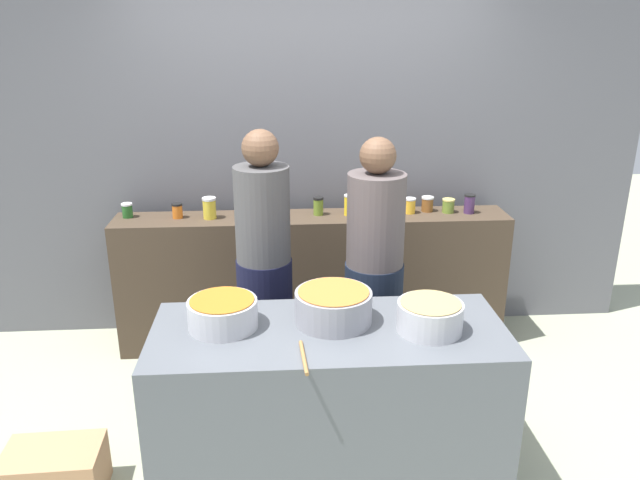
{
  "coord_description": "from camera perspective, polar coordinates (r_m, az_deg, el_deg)",
  "views": [
    {
      "loc": [
        -0.22,
        -2.9,
        2.21
      ],
      "look_at": [
        0.0,
        0.35,
        1.05
      ],
      "focal_mm": 34.47,
      "sensor_mm": 36.0,
      "label": 1
    }
  ],
  "objects": [
    {
      "name": "cooking_pot_left",
      "position": [
        2.98,
        -9.02,
        -6.75
      ],
      "size": [
        0.33,
        0.33,
        0.14
      ],
      "color": "#B7B7BC",
      "rests_on": "prep_table"
    },
    {
      "name": "cook_in_cap",
      "position": [
        3.65,
        5.01,
        -4.3
      ],
      "size": [
        0.35,
        0.35,
        1.62
      ],
      "color": "#161E2F",
      "rests_on": "ground"
    },
    {
      "name": "cooking_pot_right",
      "position": [
        2.95,
        10.16,
        -7.01
      ],
      "size": [
        0.31,
        0.31,
        0.15
      ],
      "color": "#B7B7BC",
      "rests_on": "prep_table"
    },
    {
      "name": "preserve_jar_5",
      "position": [
        4.2,
        2.71,
        3.27
      ],
      "size": [
        0.07,
        0.07,
        0.14
      ],
      "color": "yellow",
      "rests_on": "display_shelf"
    },
    {
      "name": "preserve_jar_0",
      "position": [
        4.35,
        -17.46,
        2.65
      ],
      "size": [
        0.07,
        0.07,
        0.1
      ],
      "color": "#225821",
      "rests_on": "display_shelf"
    },
    {
      "name": "prep_table",
      "position": [
        3.16,
        0.83,
        -14.94
      ],
      "size": [
        1.7,
        0.7,
        0.83
      ],
      "primitive_type": "cube",
      "color": "#575B61",
      "rests_on": "ground"
    },
    {
      "name": "preserve_jar_9",
      "position": [
        4.36,
        9.94,
        3.32
      ],
      "size": [
        0.08,
        0.08,
        0.1
      ],
      "color": "brown",
      "rests_on": "display_shelf"
    },
    {
      "name": "preserve_jar_1",
      "position": [
        4.25,
        -13.1,
        2.68
      ],
      "size": [
        0.07,
        0.07,
        0.1
      ],
      "color": "orange",
      "rests_on": "display_shelf"
    },
    {
      "name": "preserve_jar_6",
      "position": [
        4.27,
        4.69,
        3.32
      ],
      "size": [
        0.09,
        0.09,
        0.12
      ],
      "color": "brown",
      "rests_on": "display_shelf"
    },
    {
      "name": "display_shelf",
      "position": [
        4.36,
        -0.67,
        -3.78
      ],
      "size": [
        2.7,
        0.36,
        0.96
      ],
      "primitive_type": "cube",
      "color": "#443527",
      "rests_on": "ground"
    },
    {
      "name": "preserve_jar_2",
      "position": [
        4.19,
        -10.23,
        2.95
      ],
      "size": [
        0.09,
        0.09,
        0.14
      ],
      "color": "gold",
      "rests_on": "display_shelf"
    },
    {
      "name": "preserve_jar_8",
      "position": [
        4.29,
        8.34,
        3.18
      ],
      "size": [
        0.08,
        0.08,
        0.11
      ],
      "color": "gold",
      "rests_on": "display_shelf"
    },
    {
      "name": "preserve_jar_10",
      "position": [
        4.36,
        11.83,
        3.14
      ],
      "size": [
        0.09,
        0.09,
        0.1
      ],
      "color": "olive",
      "rests_on": "display_shelf"
    },
    {
      "name": "preserve_jar_7",
      "position": [
        4.31,
        6.9,
        3.49
      ],
      "size": [
        0.08,
        0.08,
        0.13
      ],
      "color": "orange",
      "rests_on": "display_shelf"
    },
    {
      "name": "ground",
      "position": [
        3.65,
        0.39,
        -17.65
      ],
      "size": [
        12.0,
        12.0,
        0.0
      ],
      "primitive_type": "plane",
      "color": "#9DA286"
    },
    {
      "name": "preserve_jar_3",
      "position": [
        4.17,
        -4.73,
        2.81
      ],
      "size": [
        0.07,
        0.07,
        0.11
      ],
      "color": "#461B46",
      "rests_on": "display_shelf"
    },
    {
      "name": "bread_crate",
      "position": [
        3.45,
        -23.41,
        -19.29
      ],
      "size": [
        0.47,
        0.32,
        0.27
      ],
      "primitive_type": "cube",
      "rotation": [
        0.0,
        0.0,
        0.04
      ],
      "color": "tan",
      "rests_on": "ground"
    },
    {
      "name": "storefront_wall",
      "position": [
        4.41,
        -0.99,
        10.33
      ],
      "size": [
        4.8,
        0.12,
        3.0
      ],
      "primitive_type": "cube",
      "color": "#5D5D63",
      "rests_on": "ground"
    },
    {
      "name": "preserve_jar_4",
      "position": [
        4.21,
        -0.16,
        3.18
      ],
      "size": [
        0.07,
        0.07,
        0.13
      ],
      "color": "olive",
      "rests_on": "display_shelf"
    },
    {
      "name": "preserve_jar_11",
      "position": [
        4.37,
        13.7,
        3.29
      ],
      "size": [
        0.08,
        0.08,
        0.13
      ],
      "color": "#452953",
      "rests_on": "display_shelf"
    },
    {
      "name": "cook_with_tongs",
      "position": [
        3.64,
        -5.17,
        -3.93
      ],
      "size": [
        0.33,
        0.33,
        1.66
      ],
      "color": "black",
      "rests_on": "ground"
    },
    {
      "name": "wooden_spoon",
      "position": [
        2.71,
        -1.52,
        -10.85
      ],
      "size": [
        0.03,
        0.28,
        0.02
      ],
      "primitive_type": "cylinder",
      "rotation": [
        1.57,
        0.0,
        3.2
      ],
      "color": "#9E703D",
      "rests_on": "prep_table"
    },
    {
      "name": "cooking_pot_center",
      "position": [
        2.99,
        1.25,
        -6.21
      ],
      "size": [
        0.37,
        0.37,
        0.16
      ],
      "color": "gray",
      "rests_on": "prep_table"
    }
  ]
}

